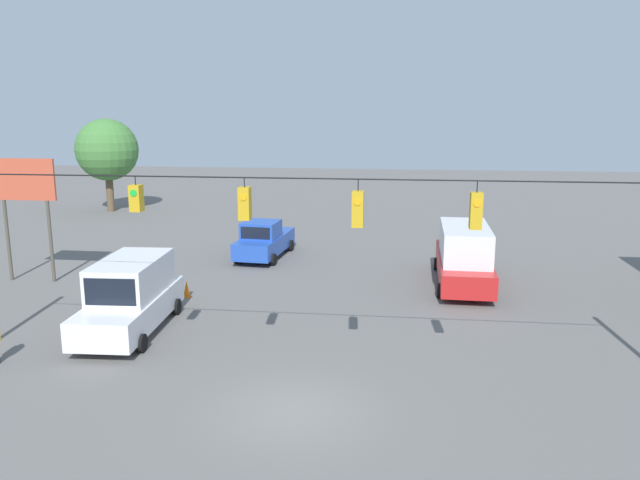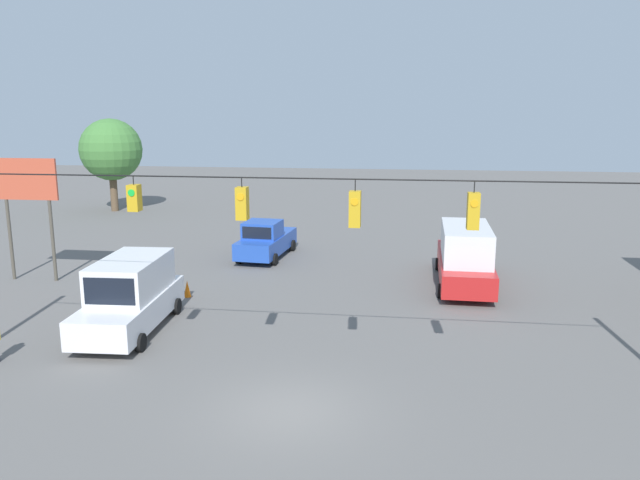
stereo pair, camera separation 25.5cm
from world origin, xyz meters
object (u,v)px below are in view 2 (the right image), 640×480
at_px(traffic_cone_third, 187,289).
at_px(roadside_billboard, 27,193).
at_px(overhead_signal_span, 303,241).
at_px(box_truck_white_parked_shoulder, 131,295).
at_px(pickup_truck_blue_withflow_far, 266,240).
at_px(box_truck_red_oncoming_far, 465,256).
at_px(traffic_cone_nearest, 141,323).
at_px(traffic_cone_second, 162,305).
at_px(tree_horizon_left, 111,150).

bearing_deg(traffic_cone_third, roadside_billboard, -11.75).
height_order(overhead_signal_span, traffic_cone_third, overhead_signal_span).
bearing_deg(box_truck_white_parked_shoulder, pickup_truck_blue_withflow_far, -101.73).
xyz_separation_m(overhead_signal_span, box_truck_red_oncoming_far, (-5.71, -11.74, -3.01)).
xyz_separation_m(traffic_cone_nearest, roadside_billboard, (8.06, -6.24, 3.87)).
bearing_deg(box_truck_red_oncoming_far, pickup_truck_blue_withflow_far, -21.95).
height_order(traffic_cone_nearest, traffic_cone_second, same).
bearing_deg(overhead_signal_span, box_truck_red_oncoming_far, -115.92).
relative_size(pickup_truck_blue_withflow_far, roadside_billboard, 0.95).
relative_size(overhead_signal_span, roadside_billboard, 3.86).
xyz_separation_m(box_truck_red_oncoming_far, traffic_cone_nearest, (12.36, 8.05, -1.03)).
bearing_deg(roadside_billboard, box_truck_red_oncoming_far, -174.93).
bearing_deg(pickup_truck_blue_withflow_far, tree_horizon_left, -42.29).
distance_m(box_truck_white_parked_shoulder, roadside_billboard, 10.03).
height_order(traffic_cone_nearest, traffic_cone_third, same).
distance_m(traffic_cone_nearest, tree_horizon_left, 30.03).
xyz_separation_m(pickup_truck_blue_withflow_far, traffic_cone_second, (2.02, 10.08, -0.60)).
distance_m(box_truck_white_parked_shoulder, pickup_truck_blue_withflow_far, 12.15).
xyz_separation_m(box_truck_white_parked_shoulder, traffic_cone_third, (-0.67, -4.19, -0.96)).
distance_m(traffic_cone_nearest, traffic_cone_third, 4.53).
bearing_deg(traffic_cone_nearest, box_truck_red_oncoming_far, -146.94).
relative_size(traffic_cone_nearest, traffic_cone_second, 1.00).
xyz_separation_m(box_truck_red_oncoming_far, tree_horizon_left, (25.96, -18.35, 3.48)).
bearing_deg(traffic_cone_second, tree_horizon_left, -60.79).
bearing_deg(traffic_cone_second, traffic_cone_nearest, 91.00).
bearing_deg(tree_horizon_left, box_truck_white_parked_shoulder, 116.69).
relative_size(box_truck_red_oncoming_far, box_truck_white_parked_shoulder, 1.20).
xyz_separation_m(box_truck_white_parked_shoulder, tree_horizon_left, (13.10, -26.06, 3.55)).
distance_m(overhead_signal_span, roadside_billboard, 17.75).
xyz_separation_m(box_truck_white_parked_shoulder, traffic_cone_second, (-0.45, -1.82, -0.96)).
relative_size(traffic_cone_nearest, tree_horizon_left, 0.10).
bearing_deg(tree_horizon_left, traffic_cone_second, 119.21).
xyz_separation_m(pickup_truck_blue_withflow_far, traffic_cone_nearest, (1.98, 12.23, -0.60)).
height_order(box_truck_white_parked_shoulder, traffic_cone_nearest, box_truck_white_parked_shoulder).
bearing_deg(pickup_truck_blue_withflow_far, traffic_cone_second, 78.68).
distance_m(traffic_cone_nearest, roadside_billboard, 10.90).
relative_size(box_truck_white_parked_shoulder, traffic_cone_nearest, 8.37).
distance_m(box_truck_white_parked_shoulder, traffic_cone_third, 4.35).
distance_m(pickup_truck_blue_withflow_far, traffic_cone_third, 7.94).
xyz_separation_m(traffic_cone_nearest, traffic_cone_third, (-0.18, -4.52, 0.00)).
bearing_deg(overhead_signal_span, pickup_truck_blue_withflow_far, -73.65).
relative_size(box_truck_red_oncoming_far, traffic_cone_third, 10.08).
height_order(pickup_truck_blue_withflow_far, traffic_cone_third, pickup_truck_blue_withflow_far).
distance_m(box_truck_white_parked_shoulder, traffic_cone_second, 2.10).
bearing_deg(pickup_truck_blue_withflow_far, box_truck_red_oncoming_far, 158.05).
distance_m(pickup_truck_blue_withflow_far, tree_horizon_left, 21.41).
bearing_deg(traffic_cone_second, roadside_billboard, -26.98).
height_order(box_truck_white_parked_shoulder, tree_horizon_left, tree_horizon_left).
bearing_deg(tree_horizon_left, overhead_signal_span, 123.93).
height_order(box_truck_white_parked_shoulder, pickup_truck_blue_withflow_far, box_truck_white_parked_shoulder).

